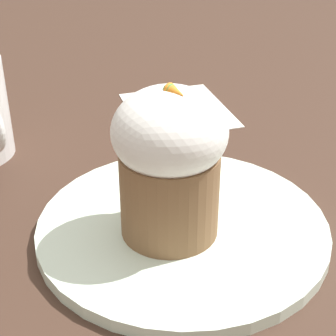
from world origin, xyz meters
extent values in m
plane|color=#3D281E|center=(0.00, 0.00, 0.00)|extent=(4.00, 4.00, 0.00)
cylinder|color=silver|center=(0.00, 0.00, 0.01)|extent=(0.24, 0.24, 0.01)
cylinder|color=brown|center=(0.00, -0.01, 0.05)|extent=(0.08, 0.08, 0.07)
ellipsoid|color=white|center=(0.00, -0.01, 0.10)|extent=(0.09, 0.09, 0.07)
cone|color=orange|center=(0.01, -0.01, 0.13)|extent=(0.02, 0.01, 0.01)
sphere|color=green|center=(0.00, -0.01, 0.13)|extent=(0.01, 0.01, 0.01)
cube|color=silver|center=(-0.02, 0.05, 0.01)|extent=(0.05, 0.08, 0.00)
ellipsoid|color=silver|center=(0.00, 0.00, 0.01)|extent=(0.06, 0.06, 0.01)
cube|color=white|center=(-0.18, 0.17, 0.00)|extent=(0.17, 0.16, 0.00)
camera|label=1|loc=(0.27, -0.27, 0.28)|focal=60.00mm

